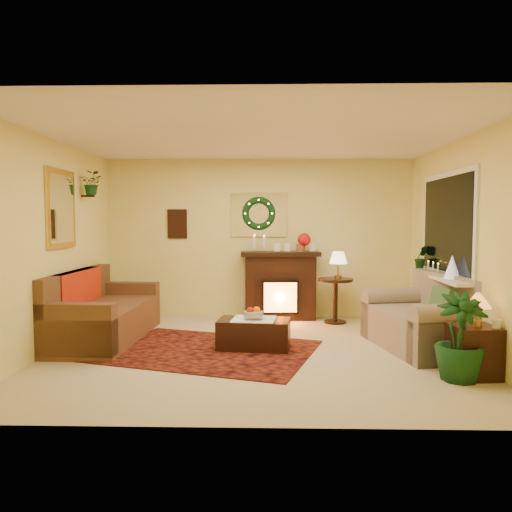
{
  "coord_description": "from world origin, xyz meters",
  "views": [
    {
      "loc": [
        0.16,
        -6.0,
        1.59
      ],
      "look_at": [
        0.0,
        0.35,
        1.15
      ],
      "focal_mm": 35.0,
      "sensor_mm": 36.0,
      "label": 1
    }
  ],
  "objects_px": {
    "side_table_round": "(335,302)",
    "loveseat": "(421,316)",
    "sofa": "(105,308)",
    "coffee_table": "(254,332)",
    "fireplace": "(280,286)",
    "end_table_square": "(474,351)"
  },
  "relations": [
    {
      "from": "side_table_round",
      "to": "fireplace",
      "type": "bearing_deg",
      "value": 162.25
    },
    {
      "from": "sofa",
      "to": "coffee_table",
      "type": "xyz_separation_m",
      "value": [
        2.02,
        -0.44,
        -0.22
      ]
    },
    {
      "from": "fireplace",
      "to": "end_table_square",
      "type": "relative_size",
      "value": 2.14
    },
    {
      "from": "loveseat",
      "to": "sofa",
      "type": "bearing_deg",
      "value": 163.04
    },
    {
      "from": "side_table_round",
      "to": "loveseat",
      "type": "bearing_deg",
      "value": -61.51
    },
    {
      "from": "sofa",
      "to": "side_table_round",
      "type": "relative_size",
      "value": 3.09
    },
    {
      "from": "fireplace",
      "to": "loveseat",
      "type": "relative_size",
      "value": 0.7
    },
    {
      "from": "sofa",
      "to": "side_table_round",
      "type": "distance_m",
      "value": 3.46
    },
    {
      "from": "end_table_square",
      "to": "coffee_table",
      "type": "xyz_separation_m",
      "value": [
        -2.28,
        1.06,
        -0.06
      ]
    },
    {
      "from": "side_table_round",
      "to": "coffee_table",
      "type": "distance_m",
      "value": 2.04
    },
    {
      "from": "fireplace",
      "to": "coffee_table",
      "type": "distance_m",
      "value": 1.97
    },
    {
      "from": "fireplace",
      "to": "side_table_round",
      "type": "xyz_separation_m",
      "value": [
        0.86,
        -0.27,
        -0.23
      ]
    },
    {
      "from": "sofa",
      "to": "loveseat",
      "type": "relative_size",
      "value": 1.35
    },
    {
      "from": "loveseat",
      "to": "coffee_table",
      "type": "xyz_separation_m",
      "value": [
        -2.08,
        -0.06,
        -0.21
      ]
    },
    {
      "from": "side_table_round",
      "to": "coffee_table",
      "type": "bearing_deg",
      "value": -127.01
    },
    {
      "from": "fireplace",
      "to": "end_table_square",
      "type": "distance_m",
      "value": 3.54
    },
    {
      "from": "end_table_square",
      "to": "sofa",
      "type": "bearing_deg",
      "value": 160.73
    },
    {
      "from": "side_table_round",
      "to": "end_table_square",
      "type": "relative_size",
      "value": 1.33
    },
    {
      "from": "side_table_round",
      "to": "sofa",
      "type": "bearing_deg",
      "value": -159.87
    },
    {
      "from": "loveseat",
      "to": "fireplace",
      "type": "bearing_deg",
      "value": 121.18
    },
    {
      "from": "end_table_square",
      "to": "coffee_table",
      "type": "distance_m",
      "value": 2.52
    },
    {
      "from": "end_table_square",
      "to": "coffee_table",
      "type": "height_order",
      "value": "end_table_square"
    }
  ]
}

